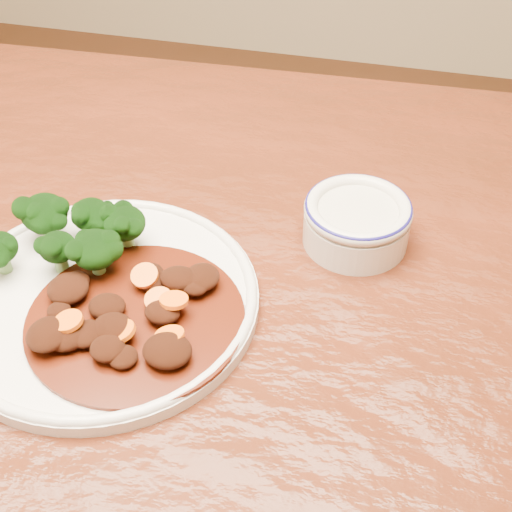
# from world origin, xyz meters

# --- Properties ---
(dining_table) EXTENTS (1.53, 0.95, 0.75)m
(dining_table) POSITION_xyz_m (0.00, 0.00, 0.67)
(dining_table) COLOR #501E0E
(dining_table) RESTS_ON ground
(dinner_plate) EXTENTS (0.31, 0.31, 0.02)m
(dinner_plate) POSITION_xyz_m (-0.01, -0.07, 0.76)
(dinner_plate) COLOR silver
(dinner_plate) RESTS_ON dining_table
(broccoli_florets) EXTENTS (0.15, 0.11, 0.05)m
(broccoli_florets) POSITION_xyz_m (-0.06, -0.02, 0.79)
(broccoli_florets) COLOR #71A153
(broccoli_florets) RESTS_ON dinner_plate
(mince_stew) EXTENTS (0.21, 0.21, 0.03)m
(mince_stew) POSITION_xyz_m (0.03, -0.10, 0.77)
(mince_stew) COLOR #461607
(mince_stew) RESTS_ON dinner_plate
(dip_bowl) EXTENTS (0.12, 0.12, 0.05)m
(dip_bowl) POSITION_xyz_m (0.22, 0.09, 0.78)
(dip_bowl) COLOR beige
(dip_bowl) RESTS_ON dining_table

